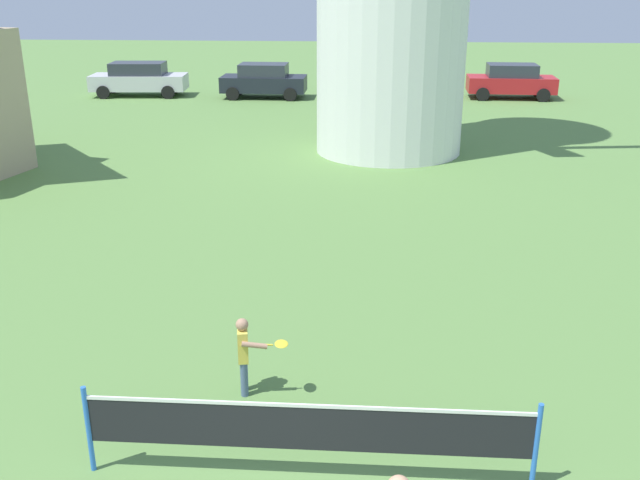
{
  "coord_description": "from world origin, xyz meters",
  "views": [
    {
      "loc": [
        0.68,
        -4.11,
        5.35
      ],
      "look_at": [
        0.1,
        4.49,
        2.15
      ],
      "focal_mm": 40.02,
      "sensor_mm": 36.0,
      "label": 1
    }
  ],
  "objects_px": {
    "parked_car_silver": "(139,79)",
    "parked_car_black": "(264,80)",
    "player_far": "(245,351)",
    "parked_car_red": "(511,81)",
    "tennis_net": "(308,428)",
    "parked_car_cream": "(383,80)"
  },
  "relations": [
    {
      "from": "parked_car_silver",
      "to": "parked_car_cream",
      "type": "distance_m",
      "value": 11.48
    },
    {
      "from": "player_far",
      "to": "parked_car_black",
      "type": "relative_size",
      "value": 0.29
    },
    {
      "from": "player_far",
      "to": "parked_car_silver",
      "type": "height_order",
      "value": "parked_car_silver"
    },
    {
      "from": "tennis_net",
      "to": "parked_car_silver",
      "type": "relative_size",
      "value": 1.11
    },
    {
      "from": "parked_car_red",
      "to": "tennis_net",
      "type": "bearing_deg",
      "value": -104.67
    },
    {
      "from": "parked_car_silver",
      "to": "parked_car_red",
      "type": "height_order",
      "value": "same"
    },
    {
      "from": "parked_car_silver",
      "to": "parked_car_black",
      "type": "relative_size",
      "value": 1.15
    },
    {
      "from": "parked_car_red",
      "to": "parked_car_silver",
      "type": "bearing_deg",
      "value": -178.5
    },
    {
      "from": "parked_car_cream",
      "to": "parked_car_red",
      "type": "distance_m",
      "value": 5.92
    },
    {
      "from": "tennis_net",
      "to": "parked_car_black",
      "type": "xyz_separation_m",
      "value": [
        -4.28,
        26.71,
        0.12
      ]
    },
    {
      "from": "tennis_net",
      "to": "parked_car_silver",
      "type": "height_order",
      "value": "parked_car_silver"
    },
    {
      "from": "tennis_net",
      "to": "parked_car_black",
      "type": "height_order",
      "value": "parked_car_black"
    },
    {
      "from": "tennis_net",
      "to": "parked_car_red",
      "type": "height_order",
      "value": "parked_car_red"
    },
    {
      "from": "parked_car_black",
      "to": "parked_car_red",
      "type": "relative_size",
      "value": 0.97
    },
    {
      "from": "parked_car_silver",
      "to": "parked_car_black",
      "type": "xyz_separation_m",
      "value": [
        5.96,
        -0.15,
        -0.0
      ]
    },
    {
      "from": "tennis_net",
      "to": "parked_car_black",
      "type": "distance_m",
      "value": 27.05
    },
    {
      "from": "player_far",
      "to": "parked_car_black",
      "type": "distance_m",
      "value": 25.2
    },
    {
      "from": "parked_car_silver",
      "to": "parked_car_red",
      "type": "bearing_deg",
      "value": 1.5
    },
    {
      "from": "player_far",
      "to": "parked_car_red",
      "type": "relative_size",
      "value": 0.28
    },
    {
      "from": "parked_car_cream",
      "to": "parked_car_black",
      "type": "bearing_deg",
      "value": -177.11
    },
    {
      "from": "tennis_net",
      "to": "parked_car_red",
      "type": "xyz_separation_m",
      "value": [
        7.15,
        27.31,
        0.12
      ]
    },
    {
      "from": "parked_car_cream",
      "to": "parked_car_red",
      "type": "relative_size",
      "value": 1.12
    }
  ]
}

